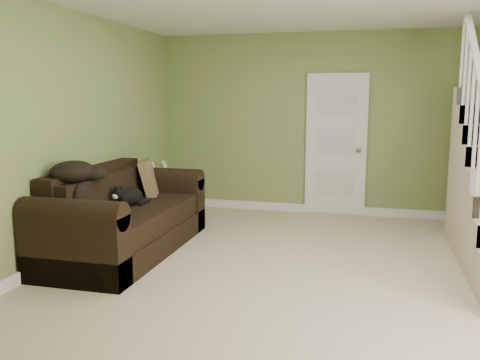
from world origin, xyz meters
The scene contains 13 objects.
floor centered at (0.00, 0.00, 0.00)m, with size 5.00×5.50×0.01m, color #CBB393.
wall_back centered at (0.00, 2.75, 1.30)m, with size 5.00×0.04×2.60m, color olive.
wall_front centered at (0.00, -2.75, 1.30)m, with size 5.00×0.04×2.60m, color olive.
wall_left centered at (-2.50, 0.00, 1.30)m, with size 0.04×5.50×2.60m, color olive.
baseboard_back centered at (0.00, 2.72, 0.06)m, with size 5.00×0.04×0.12m, color white.
baseboard_left centered at (-2.47, 0.00, 0.06)m, with size 0.04×5.50×0.12m, color white.
door centered at (0.10, 2.71, 1.01)m, with size 0.86×0.12×2.02m.
sofa centered at (-2.02, 0.28, 0.35)m, with size 1.01×2.34×0.93m.
side_table centered at (-2.13, 1.57, 0.31)m, with size 0.61×0.61×0.84m.
cat centered at (-1.98, 0.35, 0.60)m, with size 0.28×0.55×0.26m.
banana centered at (-1.94, -0.16, 0.53)m, with size 0.06×0.20×0.06m, color gold.
throw_pillow centered at (-2.05, 1.04, 0.70)m, with size 0.11×0.45×0.45m, color #503320.
throw_blanket centered at (-2.27, -0.26, 0.96)m, with size 0.40×0.52×0.22m, color black.
Camera 1 is at (0.59, -4.66, 1.68)m, focal length 38.00 mm.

